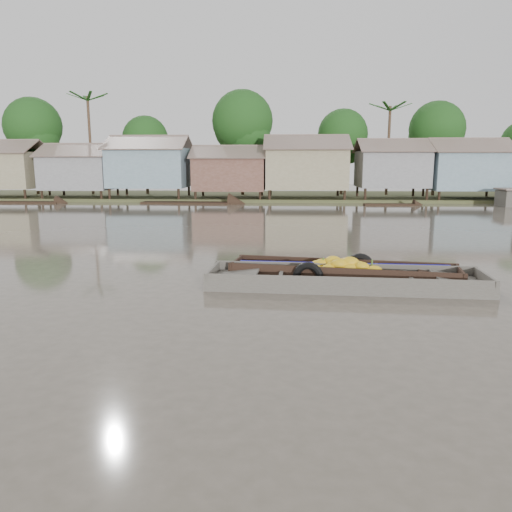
{
  "coord_description": "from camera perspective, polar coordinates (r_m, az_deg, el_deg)",
  "views": [
    {
      "loc": [
        0.37,
        -12.42,
        3.28
      ],
      "look_at": [
        -0.25,
        0.52,
        0.8
      ],
      "focal_mm": 35.0,
      "sensor_mm": 36.0,
      "label": 1
    }
  ],
  "objects": [
    {
      "name": "viewer_boat",
      "position": [
        13.45,
        10.14,
        -3.21
      ],
      "size": [
        7.34,
        2.35,
        0.58
      ],
      "rotation": [
        0.0,
        0.0,
        -0.06
      ],
      "color": "#444039",
      "rests_on": "ground"
    },
    {
      "name": "riverbank",
      "position": [
        44.36,
        6.26,
        10.51
      ],
      "size": [
        120.0,
        12.47,
        10.22
      ],
      "color": "#384723",
      "rests_on": "ground"
    },
    {
      "name": "distant_boats",
      "position": [
        38.34,
        18.1,
        5.84
      ],
      "size": [
        49.56,
        14.19,
        1.38
      ],
      "color": "black",
      "rests_on": "ground"
    },
    {
      "name": "ground",
      "position": [
        12.85,
        1.0,
        -3.96
      ],
      "size": [
        120.0,
        120.0,
        0.0
      ],
      "primitive_type": "plane",
      "color": "#50493D",
      "rests_on": "ground"
    },
    {
      "name": "banana_boat",
      "position": [
        14.2,
        9.53,
        -1.84
      ],
      "size": [
        6.48,
        2.56,
        0.9
      ],
      "rotation": [
        0.0,
        0.0,
        -0.17
      ],
      "color": "black",
      "rests_on": "ground"
    }
  ]
}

